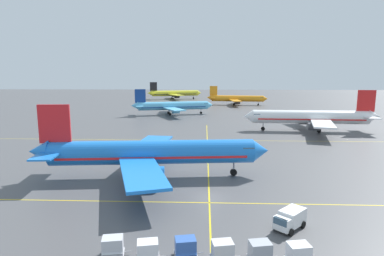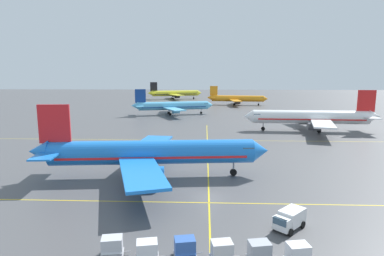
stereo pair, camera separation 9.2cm
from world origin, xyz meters
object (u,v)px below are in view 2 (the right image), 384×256
Objects in this scene: baggage_cart_row_fourth at (222,251)px; airliner_front_gate at (149,153)px; airliner_second_row at (312,117)px; baggage_cart_row_leftmost at (112,246)px; airliner_third_row at (172,106)px; airliner_far_left_stand at (237,99)px; baggage_cart_row_middle at (185,247)px; baggage_cart_row_fifth at (260,251)px; baggage_cart_row_rightmost at (298,253)px; service_truck_red_van at (289,219)px; airliner_far_right_stand at (175,93)px; baggage_cart_row_second at (147,250)px.

airliner_front_gate is at bearing 114.19° from baggage_cart_row_fourth.
airliner_second_row is 74.67m from baggage_cart_row_fourth.
baggage_cart_row_leftmost is 10.26m from baggage_cart_row_fourth.
airliner_second_row is 79.01m from baggage_cart_row_leftmost.
airliner_front_gate is 1.15× the size of airliner_third_row.
airliner_far_left_stand is 11.48× the size of baggage_cart_row_middle.
airliner_far_left_stand is at bearing 85.37° from baggage_cart_row_fifth.
service_truck_red_van is at bearing 82.34° from baggage_cart_row_rightmost.
service_truck_red_van is 1.48× the size of baggage_cart_row_rightmost.
airliner_front_gate is 1.09× the size of airliner_far_right_stand.
baggage_cart_row_fourth is (-29.85, -68.37, -3.18)m from airliner_second_row.
baggage_cart_row_leftmost is at bearing -99.84° from airliner_far_left_stand.
airliner_front_gate is 29.83m from baggage_cart_row_rightmost.
baggage_cart_row_leftmost is 13.67m from baggage_cart_row_fifth.
baggage_cart_row_fifth and baggage_cart_row_rightmost have the same top height.
airliner_second_row reaches higher than baggage_cart_row_fourth.
airliner_far_left_stand is at bearing -45.89° from airliner_far_right_stand.
baggage_cart_row_middle is at bearing -83.63° from airliner_third_row.
baggage_cart_row_fourth is at bearing -2.03° from baggage_cart_row_leftmost.
baggage_cart_row_leftmost is at bearing -120.53° from airliner_second_row.
airliner_far_right_stand reaches higher than baggage_cart_row_rightmost.
service_truck_red_van is 1.48× the size of baggage_cart_row_middle.
airliner_far_left_stand reaches higher than service_truck_red_van.
airliner_second_row reaches higher than airliner_far_left_stand.
airliner_third_row is at bearing 92.67° from baggage_cart_row_leftmost.
baggage_cart_row_rightmost is (6.83, -0.16, 0.00)m from baggage_cart_row_fourth.
airliner_far_right_stand is 12.53× the size of baggage_cart_row_rightmost.
airliner_third_row is at bearing -125.54° from airliner_far_left_stand.
baggage_cart_row_fourth is 3.42m from baggage_cart_row_fifth.
airliner_front_gate is 82.01m from airliner_third_row.
baggage_cart_row_middle is at bearing -116.10° from airliner_second_row.
baggage_cart_row_rightmost is at bearing -81.27° from airliner_far_right_stand.
baggage_cart_row_fifth is (-12.02, -148.44, -2.48)m from airliner_far_left_stand.
baggage_cart_row_leftmost is at bearing -88.95° from airliner_front_gate.
airliner_front_gate is 24.64m from baggage_cart_row_middle.
baggage_cart_row_fourth is (6.83, 0.23, 0.00)m from baggage_cart_row_second.
airliner_third_row is at bearing 98.17° from baggage_cart_row_fourth.
baggage_cart_row_second is (-14.56, -6.71, -0.17)m from service_truck_red_van.
airliner_front_gate is at bearing 136.79° from service_truck_red_van.
airliner_front_gate is 27.76m from baggage_cart_row_fifth.
baggage_cart_row_fourth is at bearing -81.83° from airliner_third_row.
baggage_cart_row_leftmost is 1.00× the size of baggage_cart_row_second.
baggage_cart_row_middle is (7.26, -23.33, -3.15)m from airliner_front_gate.
baggage_cart_row_middle is 1.00× the size of baggage_cart_row_fourth.
baggage_cart_row_fourth is (15.17, -105.66, -2.64)m from airliner_third_row.
baggage_cart_row_middle and baggage_cart_row_fourth have the same top height.
airliner_front_gate is at bearing -101.83° from airliner_far_left_stand.
airliner_second_row is 75.70m from baggage_cart_row_middle.
baggage_cart_row_second is at bearing -118.14° from airliner_second_row.
airliner_far_right_stand reaches higher than baggage_cart_row_fifth.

